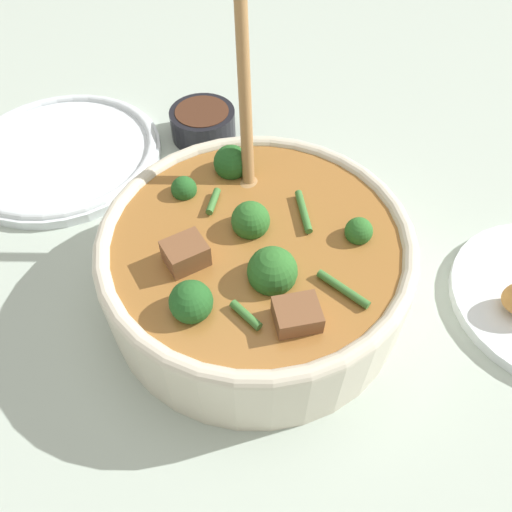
{
  "coord_description": "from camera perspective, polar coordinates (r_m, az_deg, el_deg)",
  "views": [
    {
      "loc": [
        -0.23,
        -0.19,
        0.42
      ],
      "look_at": [
        0.0,
        0.0,
        0.06
      ],
      "focal_mm": 35.0,
      "sensor_mm": 36.0,
      "label": 1
    }
  ],
  "objects": [
    {
      "name": "condiment_bowl",
      "position": [
        0.69,
        -6.1,
        14.98
      ],
      "size": [
        0.09,
        0.09,
        0.04
      ],
      "color": "black",
      "rests_on": "ground_plane"
    },
    {
      "name": "stew_bowl",
      "position": [
        0.48,
        -0.03,
        -0.38
      ],
      "size": [
        0.29,
        0.29,
        0.26
      ],
      "color": "beige",
      "rests_on": "ground_plane"
    },
    {
      "name": "ground_plane",
      "position": [
        0.52,
        0.0,
        -4.03
      ],
      "size": [
        4.0,
        4.0,
        0.0
      ],
      "primitive_type": "plane",
      "color": "#ADBCAD"
    },
    {
      "name": "empty_plate",
      "position": [
        0.7,
        -21.27,
        10.96
      ],
      "size": [
        0.25,
        0.25,
        0.02
      ],
      "color": "white",
      "rests_on": "ground_plane"
    }
  ]
}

